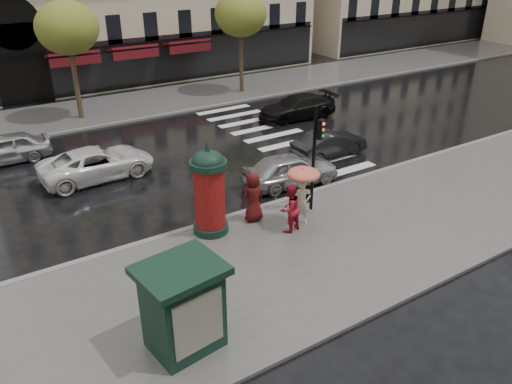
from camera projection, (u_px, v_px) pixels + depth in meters
ground at (287, 252)px, 16.76m from camera, size 160.00×160.00×0.00m
near_sidewalk at (296, 257)px, 16.36m from camera, size 90.00×7.00×0.12m
far_sidewalk at (110, 109)px, 31.10m from camera, size 90.00×6.00×0.12m
near_kerb at (241, 213)px, 19.00m from camera, size 90.00×0.25×0.14m
far_kerb at (126, 122)px, 28.83m from camera, size 90.00×0.25×0.14m
zebra_crossing at (274, 136)px, 26.89m from camera, size 3.60×11.75×0.01m
tree_far_left at (67, 28)px, 27.11m from camera, size 3.40×3.40×6.64m
tree_far_right at (241, 15)px, 32.38m from camera, size 3.40×3.40×6.64m
woman_umbrella at (303, 187)px, 17.59m from camera, size 1.17×1.17×2.24m
woman_red at (290, 209)px, 17.37m from camera, size 0.99×0.84×1.77m
man_burgundy at (253, 197)px, 18.06m from camera, size 0.94×0.63×1.88m
morris_column at (209, 189)px, 17.02m from camera, size 1.28×1.28×3.45m
traffic_light at (316, 149)px, 18.08m from camera, size 0.31×0.40×4.08m
newsstand at (183, 306)px, 12.16m from camera, size 2.17×1.90×2.38m
car_silver at (290, 169)px, 21.14m from camera, size 4.32×2.11×1.42m
car_darkgrey at (329, 144)px, 24.04m from camera, size 3.89×1.41×1.27m
car_white at (97, 163)px, 21.80m from camera, size 5.02×2.50×1.37m
car_black at (297, 107)px, 29.28m from camera, size 4.88×2.34×1.37m
car_far_silver at (4, 149)px, 23.30m from camera, size 4.08×1.65×1.39m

